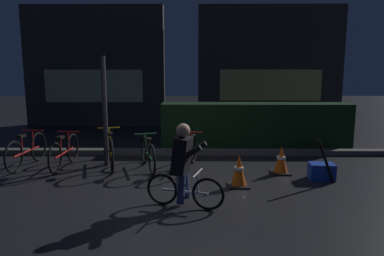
{
  "coord_description": "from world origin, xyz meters",
  "views": [
    {
      "loc": [
        0.28,
        -6.11,
        2.03
      ],
      "look_at": [
        0.2,
        0.6,
        0.9
      ],
      "focal_mm": 33.85,
      "sensor_mm": 36.0,
      "label": 1
    }
  ],
  "objects_px": {
    "parked_bike_left_mid": "(64,152)",
    "cyclist": "(183,165)",
    "traffic_cone_far": "(281,160)",
    "parked_bike_right_mid": "(189,153)",
    "parked_bike_center_left": "(110,150)",
    "blue_crate": "(322,171)",
    "street_post": "(105,112)",
    "parked_bike_center_right": "(148,154)",
    "traffic_cone_near": "(239,171)",
    "parked_bike_leftmost": "(27,151)",
    "closed_umbrella": "(326,162)"
  },
  "relations": [
    {
      "from": "closed_umbrella",
      "to": "traffic_cone_far",
      "type": "bearing_deg",
      "value": -59.73
    },
    {
      "from": "parked_bike_leftmost",
      "to": "closed_umbrella",
      "type": "bearing_deg",
      "value": -95.92
    },
    {
      "from": "traffic_cone_near",
      "to": "cyclist",
      "type": "height_order",
      "value": "cyclist"
    },
    {
      "from": "blue_crate",
      "to": "cyclist",
      "type": "relative_size",
      "value": 0.35
    },
    {
      "from": "traffic_cone_far",
      "to": "parked_bike_right_mid",
      "type": "bearing_deg",
      "value": 170.23
    },
    {
      "from": "parked_bike_center_right",
      "to": "traffic_cone_far",
      "type": "bearing_deg",
      "value": -113.46
    },
    {
      "from": "parked_bike_center_left",
      "to": "parked_bike_center_right",
      "type": "height_order",
      "value": "parked_bike_center_left"
    },
    {
      "from": "street_post",
      "to": "parked_bike_center_left",
      "type": "xyz_separation_m",
      "value": [
        0.1,
        -0.08,
        -0.77
      ]
    },
    {
      "from": "parked_bike_left_mid",
      "to": "traffic_cone_far",
      "type": "distance_m",
      "value": 4.34
    },
    {
      "from": "parked_bike_right_mid",
      "to": "closed_umbrella",
      "type": "xyz_separation_m",
      "value": [
        2.42,
        -0.93,
        0.07
      ]
    },
    {
      "from": "parked_bike_center_left",
      "to": "traffic_cone_far",
      "type": "height_order",
      "value": "parked_bike_center_left"
    },
    {
      "from": "street_post",
      "to": "traffic_cone_near",
      "type": "bearing_deg",
      "value": -26.57
    },
    {
      "from": "parked_bike_center_right",
      "to": "parked_bike_left_mid",
      "type": "bearing_deg",
      "value": 68.57
    },
    {
      "from": "parked_bike_leftmost",
      "to": "parked_bike_right_mid",
      "type": "height_order",
      "value": "parked_bike_leftmost"
    },
    {
      "from": "street_post",
      "to": "cyclist",
      "type": "relative_size",
      "value": 1.81
    },
    {
      "from": "parked_bike_left_mid",
      "to": "parked_bike_center_left",
      "type": "bearing_deg",
      "value": -83.95
    },
    {
      "from": "parked_bike_center_right",
      "to": "blue_crate",
      "type": "relative_size",
      "value": 3.29
    },
    {
      "from": "parked_bike_right_mid",
      "to": "traffic_cone_near",
      "type": "distance_m",
      "value": 1.4
    },
    {
      "from": "street_post",
      "to": "parked_bike_center_left",
      "type": "bearing_deg",
      "value": -38.36
    },
    {
      "from": "parked_bike_left_mid",
      "to": "cyclist",
      "type": "relative_size",
      "value": 1.24
    },
    {
      "from": "traffic_cone_far",
      "to": "cyclist",
      "type": "height_order",
      "value": "cyclist"
    },
    {
      "from": "cyclist",
      "to": "parked_bike_center_left",
      "type": "bearing_deg",
      "value": 142.53
    },
    {
      "from": "closed_umbrella",
      "to": "blue_crate",
      "type": "bearing_deg",
      "value": -110.35
    },
    {
      "from": "traffic_cone_far",
      "to": "blue_crate",
      "type": "height_order",
      "value": "traffic_cone_far"
    },
    {
      "from": "parked_bike_center_right",
      "to": "blue_crate",
      "type": "distance_m",
      "value": 3.33
    },
    {
      "from": "parked_bike_center_right",
      "to": "parked_bike_right_mid",
      "type": "xyz_separation_m",
      "value": [
        0.82,
        0.05,
        0.01
      ]
    },
    {
      "from": "parked_bike_right_mid",
      "to": "traffic_cone_near",
      "type": "xyz_separation_m",
      "value": [
        0.89,
        -1.08,
        -0.06
      ]
    },
    {
      "from": "parked_bike_right_mid",
      "to": "traffic_cone_far",
      "type": "distance_m",
      "value": 1.82
    },
    {
      "from": "cyclist",
      "to": "traffic_cone_near",
      "type": "bearing_deg",
      "value": 62.02
    },
    {
      "from": "traffic_cone_far",
      "to": "parked_bike_center_right",
      "type": "bearing_deg",
      "value": 174.23
    },
    {
      "from": "parked_bike_center_left",
      "to": "blue_crate",
      "type": "relative_size",
      "value": 3.72
    },
    {
      "from": "parked_bike_leftmost",
      "to": "blue_crate",
      "type": "bearing_deg",
      "value": -93.47
    },
    {
      "from": "cyclist",
      "to": "closed_umbrella",
      "type": "xyz_separation_m",
      "value": [
        2.45,
        1.09,
        -0.23
      ]
    },
    {
      "from": "traffic_cone_near",
      "to": "blue_crate",
      "type": "bearing_deg",
      "value": 14.39
    },
    {
      "from": "cyclist",
      "to": "street_post",
      "type": "bearing_deg",
      "value": 143.23
    },
    {
      "from": "cyclist",
      "to": "parked_bike_left_mid",
      "type": "bearing_deg",
      "value": 156.49
    },
    {
      "from": "cyclist",
      "to": "parked_bike_center_right",
      "type": "bearing_deg",
      "value": 128.0
    },
    {
      "from": "traffic_cone_near",
      "to": "blue_crate",
      "type": "height_order",
      "value": "traffic_cone_near"
    },
    {
      "from": "traffic_cone_near",
      "to": "closed_umbrella",
      "type": "distance_m",
      "value": 1.55
    },
    {
      "from": "parked_bike_left_mid",
      "to": "parked_bike_right_mid",
      "type": "distance_m",
      "value": 2.54
    },
    {
      "from": "parked_bike_leftmost",
      "to": "parked_bike_left_mid",
      "type": "relative_size",
      "value": 1.02
    },
    {
      "from": "parked_bike_left_mid",
      "to": "parked_bike_right_mid",
      "type": "bearing_deg",
      "value": -89.89
    },
    {
      "from": "blue_crate",
      "to": "cyclist",
      "type": "bearing_deg",
      "value": -151.58
    },
    {
      "from": "parked_bike_left_mid",
      "to": "parked_bike_center_right",
      "type": "distance_m",
      "value": 1.72
    },
    {
      "from": "street_post",
      "to": "closed_umbrella",
      "type": "xyz_separation_m",
      "value": [
        4.14,
        -1.15,
        -0.73
      ]
    },
    {
      "from": "parked_bike_right_mid",
      "to": "parked_bike_center_left",
      "type": "bearing_deg",
      "value": 96.57
    },
    {
      "from": "parked_bike_center_right",
      "to": "closed_umbrella",
      "type": "bearing_deg",
      "value": -123.0
    },
    {
      "from": "street_post",
      "to": "cyclist",
      "type": "bearing_deg",
      "value": -53.1
    },
    {
      "from": "parked_bike_center_right",
      "to": "cyclist",
      "type": "relative_size",
      "value": 1.16
    },
    {
      "from": "traffic_cone_far",
      "to": "blue_crate",
      "type": "xyz_separation_m",
      "value": [
        0.66,
        -0.37,
        -0.11
      ]
    }
  ]
}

